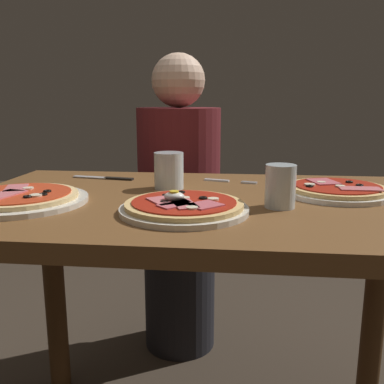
# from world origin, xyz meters

# --- Properties ---
(dining_table) EXTENTS (1.18, 0.71, 0.78)m
(dining_table) POSITION_xyz_m (0.00, 0.00, 0.64)
(dining_table) COLOR brown
(dining_table) RESTS_ON ground
(pizza_foreground) EXTENTS (0.28, 0.28, 0.05)m
(pizza_foreground) POSITION_xyz_m (-0.02, -0.14, 0.79)
(pizza_foreground) COLOR silver
(pizza_foreground) RESTS_ON dining_table
(pizza_across_left) EXTENTS (0.26, 0.26, 0.03)m
(pizza_across_left) POSITION_xyz_m (0.34, 0.08, 0.79)
(pizza_across_left) COLOR white
(pizza_across_left) RESTS_ON dining_table
(pizza_across_right) EXTENTS (0.31, 0.31, 0.03)m
(pizza_across_right) POSITION_xyz_m (-0.41, -0.09, 0.79)
(pizza_across_right) COLOR silver
(pizza_across_right) RESTS_ON dining_table
(water_glass_near) EXTENTS (0.08, 0.08, 0.10)m
(water_glass_near) POSITION_xyz_m (-0.10, 0.11, 0.82)
(water_glass_near) COLOR silver
(water_glass_near) RESTS_ON dining_table
(water_glass_far) EXTENTS (0.07, 0.07, 0.10)m
(water_glass_far) POSITION_xyz_m (0.18, -0.07, 0.82)
(water_glass_far) COLOR silver
(water_glass_far) RESTS_ON dining_table
(fork) EXTENTS (0.16, 0.06, 0.00)m
(fork) POSITION_xyz_m (0.05, 0.22, 0.78)
(fork) COLOR silver
(fork) RESTS_ON dining_table
(knife) EXTENTS (0.20, 0.05, 0.01)m
(knife) POSITION_xyz_m (-0.30, 0.23, 0.78)
(knife) COLOR silver
(knife) RESTS_ON dining_table
(diner_person) EXTENTS (0.32, 0.32, 1.18)m
(diner_person) POSITION_xyz_m (-0.14, 0.62, 0.56)
(diner_person) COLOR black
(diner_person) RESTS_ON ground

